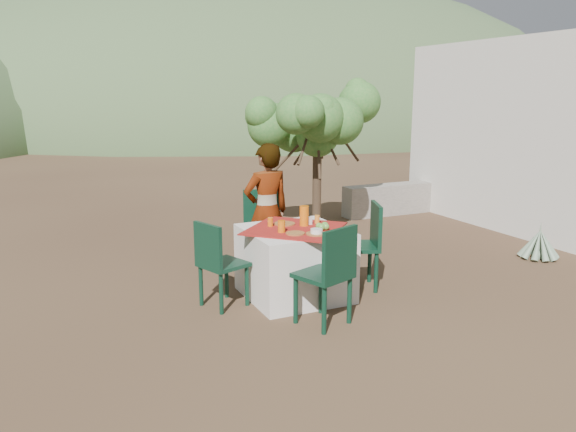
% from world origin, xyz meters
% --- Properties ---
extents(ground, '(160.00, 160.00, 0.00)m').
position_xyz_m(ground, '(0.00, 0.00, 0.00)').
color(ground, '#3C261B').
rests_on(ground, ground).
extents(table, '(1.30, 1.30, 0.76)m').
position_xyz_m(table, '(-0.18, 0.30, 0.38)').
color(table, white).
rests_on(table, ground).
extents(chair_far, '(0.59, 0.59, 0.99)m').
position_xyz_m(chair_far, '(-0.13, 1.37, 0.55)').
color(chair_far, black).
rests_on(chair_far, ground).
extents(chair_near, '(0.58, 0.58, 0.97)m').
position_xyz_m(chair_near, '(-0.23, -0.56, 0.54)').
color(chair_near, black).
rests_on(chair_near, ground).
extents(chair_left, '(0.54, 0.54, 0.90)m').
position_xyz_m(chair_left, '(-1.05, 0.32, 0.50)').
color(chair_left, black).
rests_on(chair_left, ground).
extents(chair_right, '(0.58, 0.58, 0.97)m').
position_xyz_m(chair_right, '(0.65, 0.22, 0.54)').
color(chair_right, black).
rests_on(chair_right, ground).
extents(person, '(0.62, 0.44, 1.61)m').
position_xyz_m(person, '(-0.20, 1.04, 0.80)').
color(person, '#8C6651').
rests_on(person, ground).
extents(shrub_tree, '(1.76, 1.73, 2.07)m').
position_xyz_m(shrub_tree, '(1.27, 2.51, 1.64)').
color(shrub_tree, '#402E20').
rests_on(shrub_tree, ground).
extents(agave, '(0.53, 0.52, 0.56)m').
position_xyz_m(agave, '(3.40, 0.22, 0.19)').
color(agave, gray).
rests_on(agave, ground).
extents(guesthouse, '(3.20, 4.20, 3.00)m').
position_xyz_m(guesthouse, '(5.60, 1.80, 1.50)').
color(guesthouse, beige).
rests_on(guesthouse, ground).
extents(stone_wall, '(2.60, 0.35, 0.55)m').
position_xyz_m(stone_wall, '(3.60, 3.40, 0.28)').
color(stone_wall, gray).
rests_on(stone_wall, ground).
extents(hill_near_right, '(48.00, 48.00, 20.00)m').
position_xyz_m(hill_near_right, '(12.00, 36.00, 0.00)').
color(hill_near_right, '#38532F').
rests_on(hill_near_right, ground).
extents(hill_far_center, '(60.00, 60.00, 24.00)m').
position_xyz_m(hill_far_center, '(-4.00, 52.00, 0.00)').
color(hill_far_center, slate).
rests_on(hill_far_center, ground).
extents(hill_far_right, '(36.00, 36.00, 14.00)m').
position_xyz_m(hill_far_right, '(28.00, 46.00, 0.00)').
color(hill_far_right, slate).
rests_on(hill_far_right, ground).
extents(plate_far, '(0.24, 0.24, 0.01)m').
position_xyz_m(plate_far, '(-0.21, 0.50, 0.77)').
color(plate_far, brown).
rests_on(plate_far, table).
extents(plate_near, '(0.20, 0.20, 0.01)m').
position_xyz_m(plate_near, '(-0.29, 0.06, 0.77)').
color(plate_near, brown).
rests_on(plate_near, table).
extents(glass_far, '(0.06, 0.06, 0.10)m').
position_xyz_m(glass_far, '(-0.39, 0.48, 0.81)').
color(glass_far, '#DA640D').
rests_on(glass_far, table).
extents(glass_near, '(0.08, 0.08, 0.12)m').
position_xyz_m(glass_near, '(-0.39, 0.19, 0.82)').
color(glass_near, '#DA640D').
rests_on(glass_near, table).
extents(juice_pitcher, '(0.10, 0.10, 0.22)m').
position_xyz_m(juice_pitcher, '(-0.04, 0.36, 0.87)').
color(juice_pitcher, '#DA640D').
rests_on(juice_pitcher, table).
extents(bowl_plate, '(0.22, 0.22, 0.01)m').
position_xyz_m(bowl_plate, '(-0.10, -0.04, 0.77)').
color(bowl_plate, brown).
rests_on(bowl_plate, table).
extents(white_bowl, '(0.12, 0.12, 0.05)m').
position_xyz_m(white_bowl, '(-0.10, -0.04, 0.80)').
color(white_bowl, white).
rests_on(white_bowl, bowl_plate).
extents(jar_left, '(0.06, 0.06, 0.09)m').
position_xyz_m(jar_left, '(0.14, 0.40, 0.81)').
color(jar_left, orange).
rests_on(jar_left, table).
extents(jar_right, '(0.05, 0.05, 0.09)m').
position_xyz_m(jar_right, '(0.08, 0.54, 0.81)').
color(jar_right, orange).
rests_on(jar_right, table).
extents(napkin_holder, '(0.07, 0.05, 0.09)m').
position_xyz_m(napkin_holder, '(0.02, 0.38, 0.81)').
color(napkin_holder, white).
rests_on(napkin_holder, table).
extents(fruit_cluster, '(0.15, 0.14, 0.07)m').
position_xyz_m(fruit_cluster, '(0.05, 0.11, 0.80)').
color(fruit_cluster, '#5A9737').
rests_on(fruit_cluster, table).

